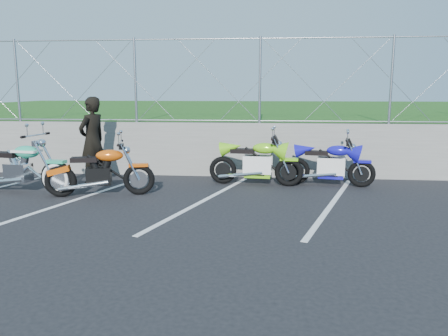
# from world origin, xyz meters

# --- Properties ---
(ground) EXTENTS (90.00, 90.00, 0.00)m
(ground) POSITION_xyz_m (0.00, 0.00, 0.00)
(ground) COLOR black
(ground) RESTS_ON ground
(retaining_wall) EXTENTS (30.00, 0.22, 1.30)m
(retaining_wall) POSITION_xyz_m (0.00, 3.50, 0.65)
(retaining_wall) COLOR slate
(retaining_wall) RESTS_ON ground
(grass_field) EXTENTS (30.00, 20.00, 1.30)m
(grass_field) POSITION_xyz_m (0.00, 13.50, 0.65)
(grass_field) COLOR #1A4612
(grass_field) RESTS_ON ground
(chain_link_fence) EXTENTS (28.00, 0.03, 2.00)m
(chain_link_fence) POSITION_xyz_m (0.00, 3.50, 2.30)
(chain_link_fence) COLOR gray
(chain_link_fence) RESTS_ON retaining_wall
(parking_lines) EXTENTS (18.29, 4.31, 0.01)m
(parking_lines) POSITION_xyz_m (1.20, 1.00, 0.00)
(parking_lines) COLOR silver
(parking_lines) RESTS_ON ground
(cruiser_turquoise) EXTENTS (2.43, 0.77, 1.21)m
(cruiser_turquoise) POSITION_xyz_m (-3.79, 1.28, 0.49)
(cruiser_turquoise) COLOR black
(cruiser_turquoise) RESTS_ON ground
(naked_orange) EXTENTS (2.11, 0.74, 1.07)m
(naked_orange) POSITION_xyz_m (-2.07, 1.21, 0.46)
(naked_orange) COLOR black
(naked_orange) RESTS_ON ground
(sportbike_green) EXTENTS (2.08, 0.74, 1.08)m
(sportbike_green) POSITION_xyz_m (0.97, 2.50, 0.46)
(sportbike_green) COLOR black
(sportbike_green) RESTS_ON ground
(sportbike_blue) EXTENTS (1.97, 0.70, 1.02)m
(sportbike_blue) POSITION_xyz_m (2.57, 2.60, 0.44)
(sportbike_blue) COLOR black
(sportbike_blue) RESTS_ON ground
(person_standing) EXTENTS (0.71, 0.83, 1.93)m
(person_standing) POSITION_xyz_m (-2.70, 2.40, 0.97)
(person_standing) COLOR black
(person_standing) RESTS_ON ground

